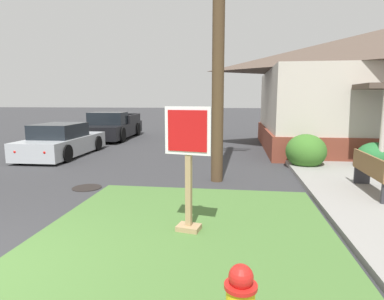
{
  "coord_description": "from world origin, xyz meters",
  "views": [
    {
      "loc": [
        3.29,
        -3.01,
        2.15
      ],
      "look_at": [
        2.43,
        3.29,
        1.16
      ],
      "focal_mm": 30.3,
      "sensor_mm": 36.0,
      "label": 1
    }
  ],
  "objects_px": {
    "manhole_cover": "(87,188)",
    "street_bench": "(373,172)",
    "stop_sign": "(188,172)",
    "parked_sedan_silver": "(62,142)",
    "pickup_truck_black": "(112,128)"
  },
  "relations": [
    {
      "from": "manhole_cover",
      "to": "street_bench",
      "type": "bearing_deg",
      "value": 0.9
    },
    {
      "from": "stop_sign",
      "to": "manhole_cover",
      "type": "distance_m",
      "value": 3.9
    },
    {
      "from": "parked_sedan_silver",
      "to": "pickup_truck_black",
      "type": "xyz_separation_m",
      "value": [
        -0.16,
        5.52,
        0.08
      ]
    },
    {
      "from": "manhole_cover",
      "to": "parked_sedan_silver",
      "type": "xyz_separation_m",
      "value": [
        -3.02,
        4.26,
        0.53
      ]
    },
    {
      "from": "stop_sign",
      "to": "street_bench",
      "type": "xyz_separation_m",
      "value": [
        3.71,
        2.52,
        -0.44
      ]
    },
    {
      "from": "stop_sign",
      "to": "parked_sedan_silver",
      "type": "distance_m",
      "value": 8.93
    },
    {
      "from": "street_bench",
      "to": "manhole_cover",
      "type": "bearing_deg",
      "value": -179.1
    },
    {
      "from": "manhole_cover",
      "to": "pickup_truck_black",
      "type": "height_order",
      "value": "pickup_truck_black"
    },
    {
      "from": "parked_sedan_silver",
      "to": "street_bench",
      "type": "bearing_deg",
      "value": -23.41
    },
    {
      "from": "manhole_cover",
      "to": "street_bench",
      "type": "height_order",
      "value": "street_bench"
    },
    {
      "from": "stop_sign",
      "to": "manhole_cover",
      "type": "xyz_separation_m",
      "value": [
        -2.88,
        2.42,
        -1.02
      ]
    },
    {
      "from": "parked_sedan_silver",
      "to": "pickup_truck_black",
      "type": "distance_m",
      "value": 5.53
    },
    {
      "from": "pickup_truck_black",
      "to": "street_bench",
      "type": "xyz_separation_m",
      "value": [
        9.77,
        -9.68,
        -0.02
      ]
    },
    {
      "from": "parked_sedan_silver",
      "to": "pickup_truck_black",
      "type": "bearing_deg",
      "value": 91.65
    },
    {
      "from": "stop_sign",
      "to": "street_bench",
      "type": "bearing_deg",
      "value": 34.21
    }
  ]
}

